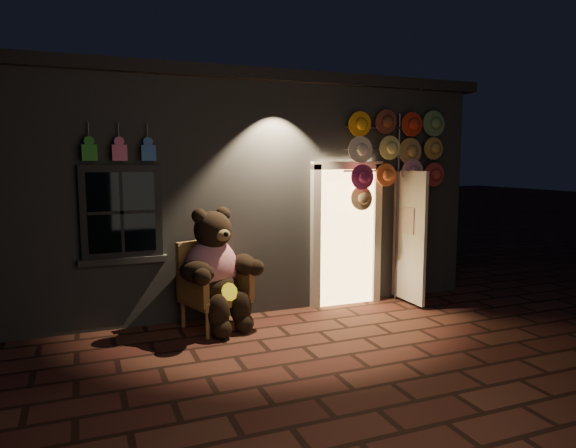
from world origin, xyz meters
TOP-DOWN VIEW (x-y plane):
  - ground at (0.00, 0.00)m, footprint 60.00×60.00m
  - shop_building at (0.00, 3.99)m, footprint 7.30×5.95m
  - wicker_armchair at (-0.82, 1.18)m, footprint 0.96×0.92m
  - teddy_bear at (-0.79, 1.04)m, footprint 1.10×1.03m
  - hat_rack at (2.10, 1.28)m, footprint 1.74×0.22m

SIDE VIEW (x-z plane):
  - ground at x=0.00m, z-range 0.00..0.00m
  - wicker_armchair at x=-0.82m, z-range 0.00..1.14m
  - teddy_bear at x=-0.79m, z-range -0.01..1.59m
  - shop_building at x=0.00m, z-range -0.02..3.49m
  - hat_rack at x=2.10m, z-range 0.83..3.76m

